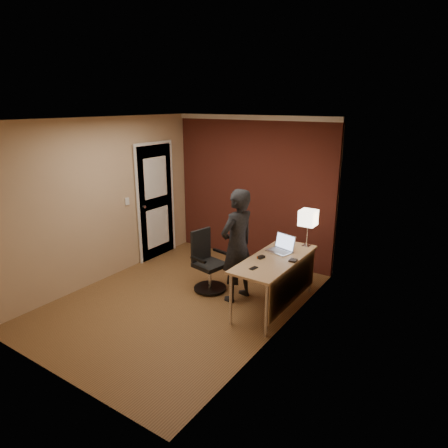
# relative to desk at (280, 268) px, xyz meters

# --- Properties ---
(room) EXTENTS (4.00, 4.00, 4.00)m
(room) POSITION_rel_desk_xyz_m (-1.53, 1.02, 0.77)
(room) COLOR brown
(room) RESTS_ON ground
(desk) EXTENTS (0.60, 1.50, 0.73)m
(desk) POSITION_rel_desk_xyz_m (0.00, 0.00, 0.00)
(desk) COLOR tan
(desk) RESTS_ON ground
(desk_lamp) EXTENTS (0.22, 0.22, 0.54)m
(desk_lamp) POSITION_rel_desk_xyz_m (0.10, 0.65, 0.55)
(desk_lamp) COLOR silver
(desk_lamp) RESTS_ON desk
(laptop) EXTENTS (0.39, 0.34, 0.23)m
(laptop) POSITION_rel_desk_xyz_m (-0.11, 0.28, 0.19)
(laptop) COLOR silver
(laptop) RESTS_ON desk
(mouse) EXTENTS (0.08, 0.11, 0.03)m
(mouse) POSITION_rel_desk_xyz_m (-0.22, -0.12, 0.14)
(mouse) COLOR black
(mouse) RESTS_ON desk
(phone) EXTENTS (0.08, 0.12, 0.01)m
(phone) POSITION_rel_desk_xyz_m (-0.13, -0.47, 0.13)
(phone) COLOR black
(phone) RESTS_ON desk
(wallet) EXTENTS (0.10, 0.12, 0.02)m
(wallet) POSITION_rel_desk_xyz_m (0.17, 0.03, 0.14)
(wallet) COLOR black
(wallet) RESTS_ON desk
(office_chair) EXTENTS (0.48, 0.54, 0.89)m
(office_chair) POSITION_rel_desk_xyz_m (-1.16, -0.04, -0.21)
(office_chair) COLOR black
(office_chair) RESTS_ON ground
(person) EXTENTS (0.49, 0.65, 1.60)m
(person) POSITION_rel_desk_xyz_m (-0.63, -0.05, 0.20)
(person) COLOR black
(person) RESTS_ON ground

